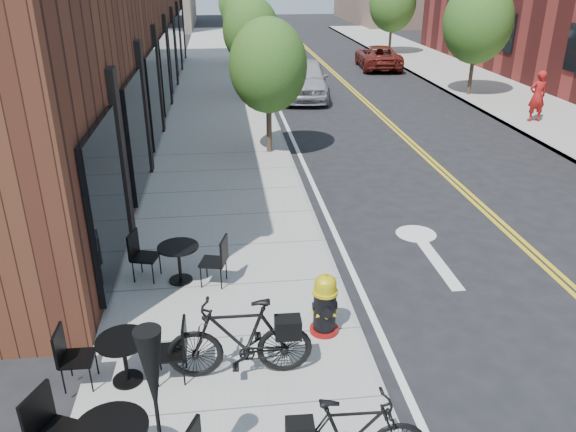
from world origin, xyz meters
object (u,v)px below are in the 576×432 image
parked_car_a (305,79)px  parked_car_b (274,60)px  bistro_set_a (124,354)px  patio_umbrella (154,386)px  bistro_set_c (179,258)px  parked_car_c (265,45)px  parked_car_far (378,57)px  pedestrian (537,96)px  fire_hydrant (325,305)px  bicycle_left (240,339)px

parked_car_a → parked_car_b: size_ratio=0.98×
bistro_set_a → parked_car_b: size_ratio=0.34×
bistro_set_a → patio_umbrella: (0.68, -2.00, 1.13)m
bistro_set_c → parked_car_c: bearing=97.4°
parked_car_a → parked_car_far: 8.43m
bistro_set_c → pedestrian: pedestrian is taller
parked_car_a → pedestrian: 9.08m
parked_car_b → pedestrian: size_ratio=2.71×
patio_umbrella → parked_car_a: bearing=77.5°
parked_car_far → bistro_set_a: bearing=72.9°
bistro_set_c → parked_car_c: parked_car_c is taller
bistro_set_c → pedestrian: 15.28m
pedestrian → parked_car_a: bearing=-37.9°
fire_hydrant → pedestrian: (9.60, 11.43, 0.41)m
bistro_set_c → parked_car_a: bearing=88.8°
bicycle_left → parked_car_b: bearing=174.5°
fire_hydrant → parked_car_far: size_ratio=0.22×
patio_umbrella → fire_hydrant: bearing=52.6°
parked_car_c → pedestrian: 18.50m
bistro_set_c → patio_umbrella: size_ratio=0.77×
parked_car_c → parked_car_a: bearing=-83.6°
fire_hydrant → parked_car_b: (1.38, 21.85, 0.19)m
fire_hydrant → pedestrian: pedestrian is taller
parked_car_far → parked_car_a: bearing=58.9°
fire_hydrant → parked_car_a: parked_car_a is taller
parked_car_b → parked_car_far: (5.81, 1.60, -0.17)m
bicycle_left → pedestrian: pedestrian is taller
patio_umbrella → parked_car_c: bearing=83.4°
parked_car_c → parked_car_far: 7.36m
bicycle_left → bistro_set_c: (-0.94, 2.60, -0.14)m
patio_umbrella → parked_car_far: (9.32, 26.22, -1.07)m
fire_hydrant → parked_car_c: (1.43, 28.02, 0.16)m
patio_umbrella → parked_car_far: 27.85m
bistro_set_a → pedestrian: bearing=45.5°
bicycle_left → patio_umbrella: bearing=-21.9°
bistro_set_a → parked_car_far: (10.00, 24.22, 0.06)m
bistro_set_a → parked_car_c: (4.24, 28.80, 0.20)m
fire_hydrant → bicycle_left: 1.54m
parked_car_b → parked_car_far: parked_car_b is taller
parked_car_c → parked_car_far: bearing=-35.8°
bistro_set_a → fire_hydrant: bearing=16.4°
fire_hydrant → parked_car_c: parked_car_c is taller
bistro_set_c → parked_car_b: 20.40m
parked_car_a → parked_car_b: bearing=106.5°
bistro_set_c → parked_car_a: (4.42, 14.90, 0.23)m
pedestrian → bistro_set_c: bearing=36.6°
bistro_set_a → pedestrian: (12.40, 12.20, 0.44)m
bistro_set_a → parked_car_b: (4.18, 22.62, 0.23)m
bistro_set_c → parked_car_a: size_ratio=0.36×
fire_hydrant → bistro_set_a: bearing=-162.9°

